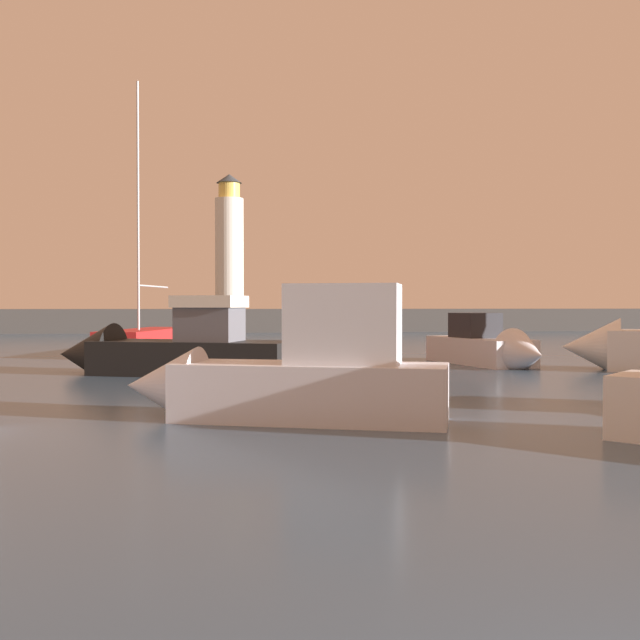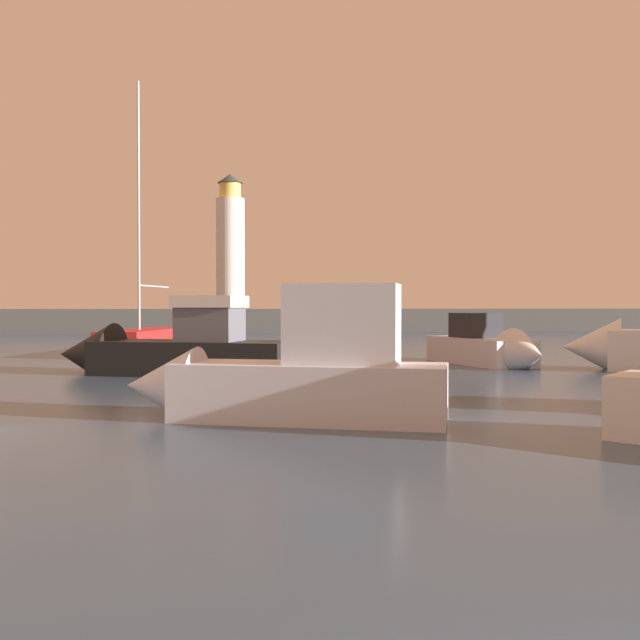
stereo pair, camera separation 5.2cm
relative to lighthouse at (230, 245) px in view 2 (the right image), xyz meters
name	(u,v)px [view 2 (the right image)]	position (x,y,z in m)	size (l,w,h in m)	color
ground_plane	(285,357)	(2.21, -34.07, -8.24)	(220.00, 220.00, 0.00)	#384C60
breakwater	(254,321)	(2.21, 0.00, -7.14)	(90.35, 4.21, 2.20)	#423F3D
lighthouse	(230,245)	(0.00, 0.00, 0.00)	(2.68, 2.68, 12.75)	silver
motorboat_2	(162,350)	(-3.14, -42.73, -7.35)	(9.34, 5.51, 3.44)	black
motorboat_4	(493,348)	(10.52, -40.63, -7.50)	(3.65, 7.44, 2.61)	silver
motorboat_5	(283,376)	(0.40, -54.36, -7.25)	(7.59, 4.18, 3.26)	silver
sailboat_moored	(145,341)	(-4.86, -31.34, -7.52)	(4.25, 8.70, 13.93)	#B21E1E
mooring_buoy	(395,375)	(4.44, -48.26, -7.86)	(0.76, 0.76, 0.76)	#EA5919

